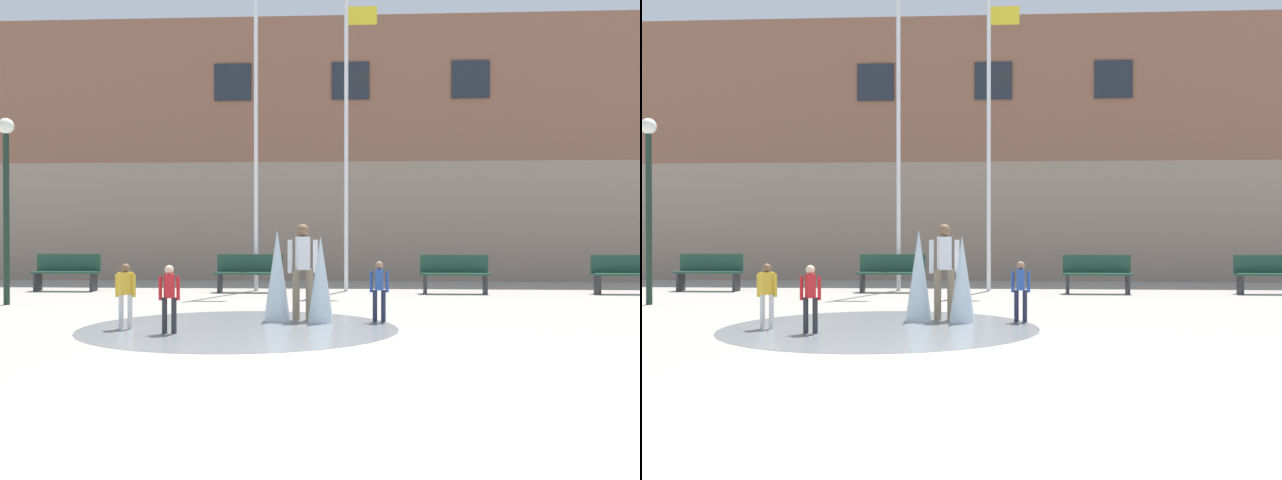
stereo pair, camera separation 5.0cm
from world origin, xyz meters
TOP-DOWN VIEW (x-y plane):
  - ground_plane at (0.00, 0.00)m, footprint 100.00×100.00m
  - library_building at (0.00, 18.17)m, footprint 36.00×6.05m
  - splash_fountain at (-0.87, 4.95)m, footprint 4.82×4.82m
  - park_bench_far_left at (-6.89, 11.02)m, footprint 1.60×0.44m
  - park_bench_under_left_flagpole at (-2.35, 10.92)m, footprint 1.60×0.44m
  - park_bench_near_trashcan at (2.54, 10.81)m, footprint 1.60×0.44m
  - park_bench_far_right at (6.56, 10.96)m, footprint 1.60×0.44m
  - child_with_pink_shirt at (-2.37, 3.61)m, footprint 0.31×0.24m
  - child_in_fountain at (-3.15, 4.07)m, footprint 0.31×0.23m
  - teen_by_trashcan at (-0.59, 5.33)m, footprint 0.50×0.37m
  - child_running at (0.66, 5.17)m, footprint 0.31×0.22m
  - flagpole_left at (-2.23, 11.43)m, footprint 0.80×0.10m
  - flagpole_right at (0.00, 11.43)m, footprint 0.80×0.10m
  - lamp_post_left_lane at (-6.72, 7.58)m, footprint 0.32×0.32m

SIDE VIEW (x-z plane):
  - ground_plane at x=0.00m, z-range 0.00..0.00m
  - park_bench_far_left at x=-6.89m, z-range 0.02..0.93m
  - park_bench_under_left_flagpole at x=-2.35m, z-range 0.02..0.93m
  - park_bench_near_trashcan at x=2.54m, z-range 0.02..0.93m
  - park_bench_far_right at x=6.56m, z-range 0.02..0.93m
  - splash_fountain at x=-0.87m, z-range -0.21..1.29m
  - child_with_pink_shirt at x=-2.37m, z-range 0.09..1.07m
  - child_in_fountain at x=-3.15m, z-range 0.09..1.07m
  - child_running at x=0.66m, z-range 0.09..1.07m
  - teen_by_trashcan at x=-0.59m, z-range 0.14..1.73m
  - lamp_post_left_lane at x=-6.72m, z-range 0.59..4.32m
  - library_building at x=0.00m, z-range 0.00..7.85m
  - flagpole_right at x=0.00m, z-range 0.24..7.61m
  - flagpole_left at x=-2.23m, z-range 0.25..8.30m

